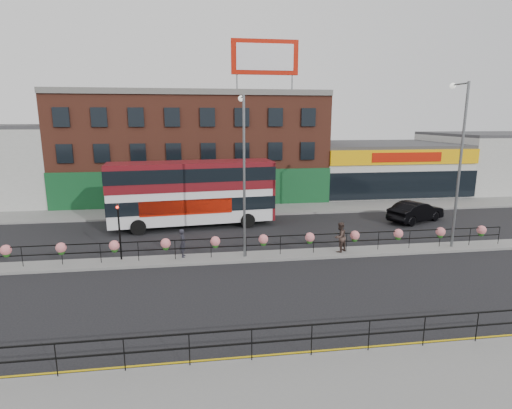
{
  "coord_description": "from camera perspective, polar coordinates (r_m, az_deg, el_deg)",
  "views": [
    {
      "loc": [
        -3.51,
        -21.68,
        7.87
      ],
      "look_at": [
        0.0,
        3.0,
        2.5
      ],
      "focal_mm": 28.0,
      "sensor_mm": 36.0,
      "label": 1
    }
  ],
  "objects": [
    {
      "name": "ground",
      "position": [
        23.33,
        1.05,
        -7.56
      ],
      "size": [
        120.0,
        120.0,
        0.0
      ],
      "primitive_type": "plane",
      "color": "black",
      "rests_on": "ground"
    },
    {
      "name": "south_pavement",
      "position": [
        12.92,
        10.41,
        -25.19
      ],
      "size": [
        60.0,
        4.0,
        0.15
      ],
      "primitive_type": "cube",
      "color": "gray",
      "rests_on": "ground"
    },
    {
      "name": "north_pavement",
      "position": [
        34.75,
        -2.09,
        -0.82
      ],
      "size": [
        60.0,
        4.0,
        0.15
      ],
      "primitive_type": "cube",
      "color": "gray",
      "rests_on": "ground"
    },
    {
      "name": "median",
      "position": [
        23.31,
        1.05,
        -7.38
      ],
      "size": [
        60.0,
        1.6,
        0.15
      ],
      "primitive_type": "cube",
      "color": "gray",
      "rests_on": "ground"
    },
    {
      "name": "yellow_line_inner",
      "position": [
        14.76,
        7.41,
        -20.16
      ],
      "size": [
        60.0,
        0.1,
        0.01
      ],
      "primitive_type": "cube",
      "color": "gold",
      "rests_on": "ground"
    },
    {
      "name": "yellow_line_outer",
      "position": [
        14.61,
        7.61,
        -20.52
      ],
      "size": [
        60.0,
        0.1,
        0.01
      ],
      "primitive_type": "cube",
      "color": "gold",
      "rests_on": "ground"
    },
    {
      "name": "brick_building",
      "position": [
        41.74,
        -8.84,
        8.24
      ],
      "size": [
        25.0,
        12.21,
        10.3
      ],
      "color": "brown",
      "rests_on": "ground"
    },
    {
      "name": "supermarket",
      "position": [
        46.23,
        17.0,
        5.14
      ],
      "size": [
        15.0,
        12.25,
        5.3
      ],
      "color": "silver",
      "rests_on": "ground"
    },
    {
      "name": "warehouse_east",
      "position": [
        54.16,
        31.35,
        5.39
      ],
      "size": [
        14.5,
        12.0,
        6.3
      ],
      "color": "#B9B9B4",
      "rests_on": "ground"
    },
    {
      "name": "billboard",
      "position": [
        37.54,
        1.28,
        20.29
      ],
      "size": [
        6.0,
        0.29,
        4.4
      ],
      "color": "#B41504",
      "rests_on": "brick_building"
    },
    {
      "name": "median_railing",
      "position": [
        23.0,
        1.06,
        -5.11
      ],
      "size": [
        30.04,
        0.56,
        1.23
      ],
      "color": "black",
      "rests_on": "median"
    },
    {
      "name": "south_railing",
      "position": [
        13.57,
        -0.61,
        -18.44
      ],
      "size": [
        20.04,
        0.05,
        1.12
      ],
      "color": "black",
      "rests_on": "south_pavement"
    },
    {
      "name": "double_decker_bus",
      "position": [
        29.59,
        -9.04,
        2.47
      ],
      "size": [
        12.15,
        3.96,
        4.83
      ],
      "color": "white",
      "rests_on": "ground"
    },
    {
      "name": "car",
      "position": [
        33.43,
        21.86,
        -0.93
      ],
      "size": [
        5.41,
        6.19,
        1.61
      ],
      "primitive_type": "imported",
      "rotation": [
        0.0,
        0.0,
        2.0
      ],
      "color": "black",
      "rests_on": "ground"
    },
    {
      "name": "pedestrian_a",
      "position": [
        23.13,
        -10.4,
        -5.42
      ],
      "size": [
        0.6,
        0.39,
        1.63
      ],
      "primitive_type": "imported",
      "rotation": [
        0.0,
        0.0,
        1.57
      ],
      "color": "#22222B",
      "rests_on": "median"
    },
    {
      "name": "pedestrian_b",
      "position": [
        24.07,
        11.91,
        -4.57
      ],
      "size": [
        1.5,
        1.49,
        1.8
      ],
      "primitive_type": "imported",
      "rotation": [
        0.0,
        0.0,
        3.73
      ],
      "color": "#42312B",
      "rests_on": "median"
    },
    {
      "name": "lamp_column_west",
      "position": [
        22.11,
        -1.78,
        5.94
      ],
      "size": [
        0.32,
        1.58,
        8.99
      ],
      "color": "slate",
      "rests_on": "median"
    },
    {
      "name": "lamp_column_east",
      "position": [
        26.74,
        26.98,
        6.8
      ],
      "size": [
        0.35,
        1.73,
        9.84
      ],
      "color": "slate",
      "rests_on": "median"
    },
    {
      "name": "traffic_light_median",
      "position": [
        23.17,
        -19.04,
        -2.0
      ],
      "size": [
        0.15,
        0.28,
        3.65
      ],
      "color": "black",
      "rests_on": "median"
    }
  ]
}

